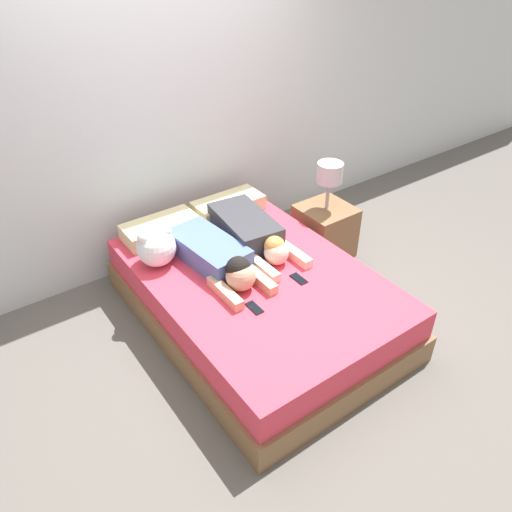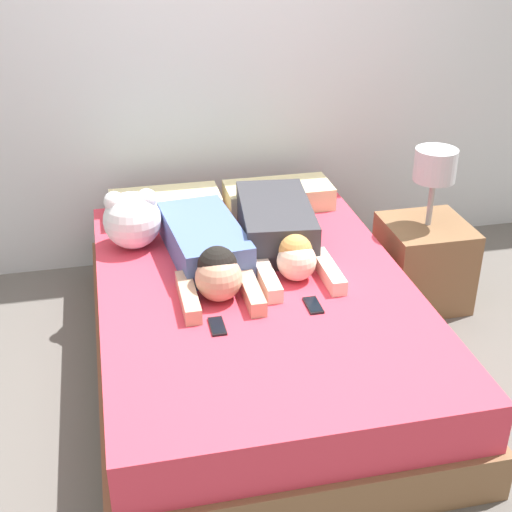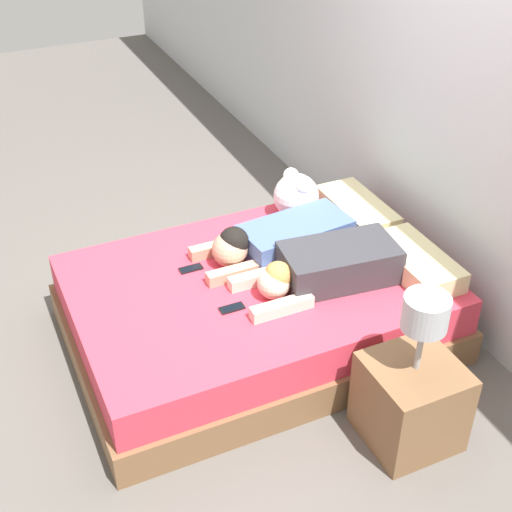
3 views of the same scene
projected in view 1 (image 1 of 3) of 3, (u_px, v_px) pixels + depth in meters
ground_plane at (256, 318)px, 3.83m from camera, size 12.00×12.00×0.00m
wall_back at (166, 109)px, 3.89m from camera, size 12.00×0.06×2.60m
bed at (256, 297)px, 3.70m from camera, size 1.48×2.12×0.43m
pillow_head_left at (161, 228)px, 3.96m from camera, size 0.60×0.29×0.13m
pillow_head_right at (228, 205)px, 4.27m from camera, size 0.60×0.29×0.13m
person_left at (218, 258)px, 3.57m from camera, size 0.39×0.96×0.24m
person_right at (252, 233)px, 3.83m from camera, size 0.42×0.94×0.21m
cell_phone_left at (254, 308)px, 3.26m from camera, size 0.06×0.14×0.01m
cell_phone_right at (299, 279)px, 3.52m from camera, size 0.06×0.14×0.01m
plush_toy at (156, 246)px, 3.59m from camera, size 0.29×0.29×0.30m
nightstand at (325, 226)px, 4.40m from camera, size 0.44×0.44×0.88m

